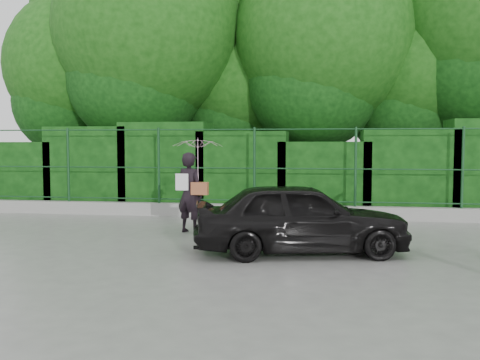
# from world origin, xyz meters

# --- Properties ---
(ground) EXTENTS (80.00, 80.00, 0.00)m
(ground) POSITION_xyz_m (0.00, 0.00, 0.00)
(ground) COLOR gray
(kerb) EXTENTS (14.00, 0.25, 0.30)m
(kerb) POSITION_xyz_m (0.00, 4.50, 0.15)
(kerb) COLOR #9E9E99
(kerb) RESTS_ON ground
(fence) EXTENTS (14.13, 0.06, 1.80)m
(fence) POSITION_xyz_m (0.22, 4.50, 1.20)
(fence) COLOR #163F1E
(fence) RESTS_ON kerb
(hedge) EXTENTS (14.20, 1.20, 2.29)m
(hedge) POSITION_xyz_m (0.12, 5.50, 1.03)
(hedge) COLOR black
(hedge) RESTS_ON ground
(trees) EXTENTS (17.10, 6.15, 8.08)m
(trees) POSITION_xyz_m (1.14, 7.74, 4.62)
(trees) COLOR black
(trees) RESTS_ON ground
(woman) EXTENTS (0.95, 0.95, 1.84)m
(woman) POSITION_xyz_m (-0.47, 2.26, 1.22)
(woman) COLOR black
(woman) RESTS_ON ground
(car) EXTENTS (3.55, 2.01, 1.14)m
(car) POSITION_xyz_m (1.63, 0.59, 0.57)
(car) COLOR black
(car) RESTS_ON ground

